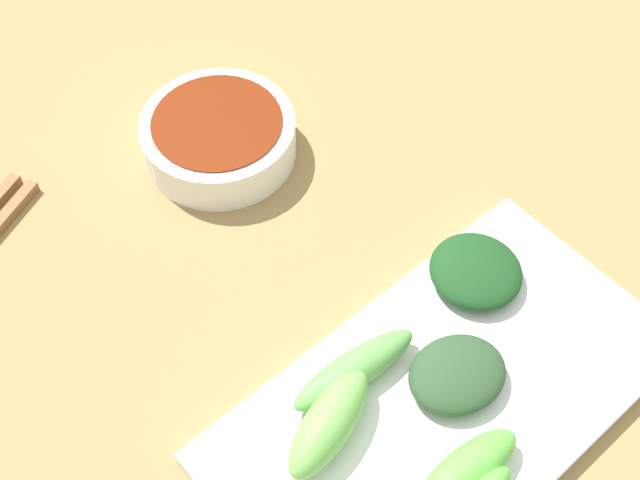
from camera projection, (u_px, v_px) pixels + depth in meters
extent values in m
cube|color=#9B7C4C|center=(342.00, 294.00, 0.58)|extent=(2.10, 2.10, 0.02)
cylinder|color=white|center=(219.00, 138.00, 0.62)|extent=(0.11, 0.11, 0.03)
cylinder|color=maroon|center=(218.00, 131.00, 0.62)|extent=(0.09, 0.09, 0.02)
cube|color=white|center=(443.00, 401.00, 0.51)|extent=(0.15, 0.28, 0.01)
ellipsoid|color=#63AB51|center=(354.00, 369.00, 0.51)|extent=(0.03, 0.09, 0.02)
ellipsoid|color=#62BB45|center=(468.00, 469.00, 0.47)|extent=(0.03, 0.07, 0.02)
ellipsoid|color=#2C4B2C|center=(460.00, 372.00, 0.51)|extent=(0.06, 0.07, 0.02)
ellipsoid|color=#19451C|center=(476.00, 271.00, 0.55)|extent=(0.07, 0.06, 0.02)
ellipsoid|color=#75BB54|center=(329.00, 423.00, 0.48)|extent=(0.05, 0.08, 0.03)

